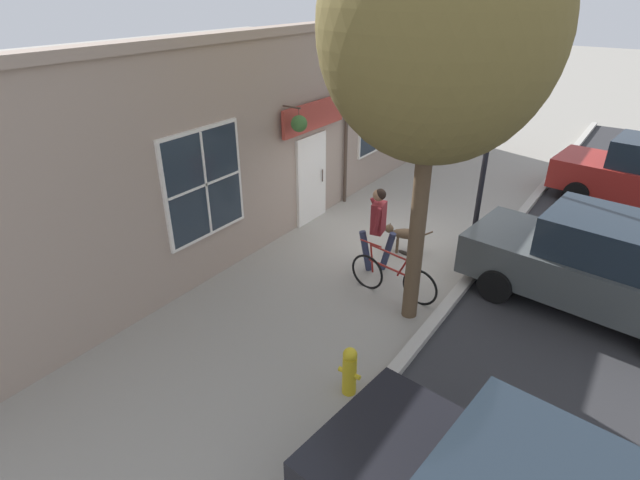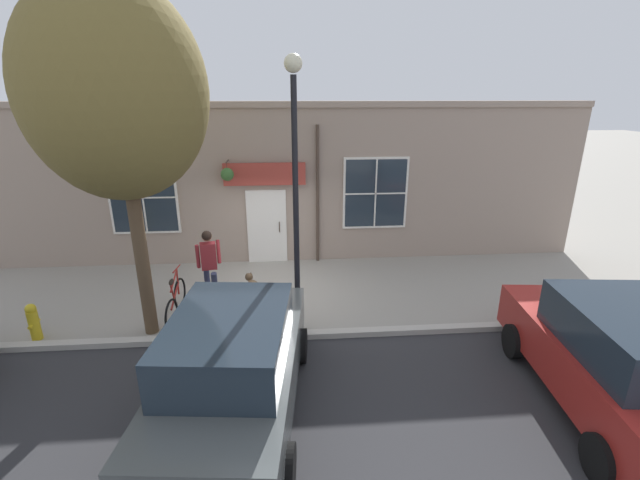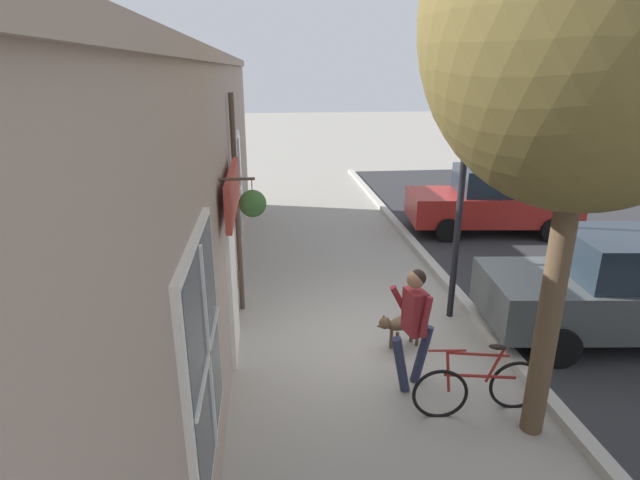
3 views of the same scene
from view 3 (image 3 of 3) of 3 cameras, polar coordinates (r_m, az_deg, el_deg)
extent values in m
plane|color=gray|center=(8.28, 5.91, -11.50)|extent=(90.00, 90.00, 0.00)
cube|color=#B2ADA3|center=(8.85, 18.89, -9.90)|extent=(0.20, 28.00, 0.12)
cube|color=gray|center=(7.30, -11.88, 2.19)|extent=(0.30, 18.00, 4.25)
cube|color=gray|center=(7.00, -13.16, 19.75)|extent=(0.42, 18.00, 0.16)
cube|color=white|center=(7.66, -10.07, -5.49)|extent=(0.10, 1.10, 2.10)
cube|color=#232D38|center=(7.67, -9.82, -5.83)|extent=(0.03, 0.90, 1.90)
cylinder|color=#47382D|center=(7.97, -9.28, -4.44)|extent=(0.03, 0.03, 0.30)
cube|color=#AD3D33|center=(7.17, -9.95, 5.52)|extent=(0.08, 2.20, 0.60)
cylinder|color=#47382D|center=(8.71, -9.45, 3.61)|extent=(0.09, 0.09, 3.83)
cylinder|color=#47382D|center=(6.15, -9.52, 6.88)|extent=(0.44, 0.04, 0.04)
cylinder|color=#47382D|center=(6.18, -7.76, 5.32)|extent=(0.01, 0.01, 0.34)
cone|color=#2D2823|center=(6.24, -7.67, 3.36)|extent=(0.32, 0.32, 0.18)
sphere|color=#3D6B33|center=(6.22, -7.71, 4.16)|extent=(0.34, 0.34, 0.34)
cube|color=white|center=(4.34, -13.31, -12.51)|extent=(0.08, 1.82, 2.02)
cube|color=#232D38|center=(4.34, -12.91, -12.51)|extent=(0.03, 1.70, 1.90)
cube|color=white|center=(4.34, -12.64, -12.51)|extent=(0.04, 0.04, 1.90)
cube|color=white|center=(4.34, -12.64, -12.51)|extent=(0.04, 1.70, 0.04)
cube|color=white|center=(10.28, -9.37, 6.17)|extent=(0.08, 1.82, 2.02)
cube|color=#232D38|center=(10.28, -9.20, 6.18)|extent=(0.03, 1.70, 1.90)
cube|color=white|center=(10.28, -9.09, 6.18)|extent=(0.04, 0.04, 1.90)
cube|color=white|center=(10.28, -9.09, 6.18)|extent=(0.04, 1.70, 0.04)
cylinder|color=#282D47|center=(6.98, 9.21, -13.90)|extent=(0.32, 0.18, 0.85)
cylinder|color=#282D47|center=(7.27, 11.56, -12.63)|extent=(0.32, 0.18, 0.85)
cube|color=maroon|center=(6.77, 10.78, -8.04)|extent=(0.28, 0.38, 0.61)
sphere|color=#936B4C|center=(6.57, 10.87, -4.47)|extent=(0.23, 0.23, 0.23)
sphere|color=black|center=(6.57, 11.11, -4.25)|extent=(0.22, 0.22, 0.22)
cylinder|color=maroon|center=(6.60, 12.03, -8.62)|extent=(0.17, 0.11, 0.57)
cylinder|color=maroon|center=(6.89, 9.17, -7.01)|extent=(0.34, 0.14, 0.52)
ellipsoid|color=brown|center=(8.00, 9.72, -9.23)|extent=(0.71, 0.49, 0.22)
cylinder|color=brown|center=(7.97, 8.79, -11.51)|extent=(0.06, 0.06, 0.34)
cylinder|color=brown|center=(8.07, 8.14, -11.06)|extent=(0.06, 0.06, 0.34)
cylinder|color=brown|center=(8.20, 11.05, -10.73)|extent=(0.06, 0.06, 0.34)
cylinder|color=brown|center=(8.29, 10.39, -10.31)|extent=(0.06, 0.06, 0.34)
sphere|color=brown|center=(7.74, 7.44, -9.40)|extent=(0.18, 0.18, 0.18)
cone|color=brown|center=(7.69, 6.76, -9.74)|extent=(0.13, 0.12, 0.09)
cone|color=brown|center=(7.67, 7.75, -8.97)|extent=(0.06, 0.06, 0.07)
cone|color=brown|center=(7.74, 7.30, -8.68)|extent=(0.06, 0.06, 0.07)
cylinder|color=brown|center=(8.22, 12.01, -8.18)|extent=(0.21, 0.11, 0.14)
cylinder|color=brown|center=(6.17, 24.97, -6.33)|extent=(0.26, 0.26, 3.46)
ellipsoid|color=brown|center=(5.68, 29.28, 21.34)|extent=(3.36, 3.02, 3.69)
sphere|color=brown|center=(6.26, 28.68, 15.55)|extent=(1.57, 1.57, 1.57)
torus|color=black|center=(6.70, 13.56, -16.75)|extent=(0.70, 0.11, 0.70)
torus|color=black|center=(7.14, 21.53, -15.20)|extent=(0.70, 0.11, 0.70)
cylinder|color=maroon|center=(6.79, 17.86, -14.60)|extent=(0.98, 0.11, 0.20)
cylinder|color=maroon|center=(6.80, 19.38, -13.34)|extent=(0.23, 0.05, 0.47)
cylinder|color=maroon|center=(6.60, 17.75, -12.35)|extent=(0.83, 0.09, 0.17)
cylinder|color=maroon|center=(6.55, 14.43, -14.36)|extent=(0.10, 0.04, 0.58)
cylinder|color=maroon|center=(6.38, 14.35, -12.15)|extent=(0.46, 0.07, 0.03)
ellipsoid|color=black|center=(6.67, 19.62, -11.44)|extent=(0.25, 0.12, 0.10)
cube|color=#474C4C|center=(9.42, 31.10, -5.68)|extent=(4.46, 2.20, 0.76)
cylinder|color=black|center=(8.27, 25.66, -11.02)|extent=(0.64, 0.24, 0.62)
cylinder|color=black|center=(9.69, 21.33, -5.98)|extent=(0.64, 0.24, 0.62)
cube|color=maroon|center=(14.14, 18.90, 3.63)|extent=(4.46, 2.20, 0.76)
cube|color=#1E2833|center=(14.05, 20.05, 6.44)|extent=(2.38, 1.77, 0.68)
cylinder|color=black|center=(13.05, 14.39, 1.09)|extent=(0.64, 0.24, 0.62)
cylinder|color=black|center=(14.68, 12.74, 3.20)|extent=(0.64, 0.24, 0.62)
cylinder|color=black|center=(13.96, 25.04, 1.03)|extent=(0.64, 0.24, 0.62)
cylinder|color=black|center=(15.50, 22.40, 3.04)|extent=(0.64, 0.24, 0.62)
cylinder|color=black|center=(8.51, 15.94, 6.54)|extent=(0.11, 0.11, 4.91)
sphere|color=beige|center=(8.38, 17.70, 24.38)|extent=(0.32, 0.32, 0.32)
camera|label=1|loc=(6.33, 104.88, 4.25)|focal=28.00mm
camera|label=2|loc=(13.36, 51.44, 14.00)|focal=24.00mm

